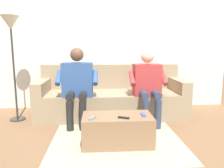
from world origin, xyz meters
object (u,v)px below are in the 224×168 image
remote_black (124,118)px  remote_gray (92,118)px  remote_blue (143,115)px  couch (111,98)px  floor_lamp (11,33)px  coffee_table (117,130)px  person_right_seated (77,82)px  person_left_seated (148,82)px

remote_black → remote_gray: 0.36m
remote_blue → remote_gray: bearing=98.4°
couch → remote_black: couch is taller
floor_lamp → coffee_table: bearing=147.1°
floor_lamp → remote_blue: bearing=151.2°
person_right_seated → floor_lamp: 1.26m
couch → remote_blue: 1.22m
couch → person_right_seated: size_ratio=2.12×
person_right_seated → remote_black: bearing=125.0°
coffee_table → person_left_seated: 1.04m
remote_black → person_left_seated: bearing=86.6°
coffee_table → person_left_seated: bearing=-124.8°
remote_gray → floor_lamp: size_ratio=0.07×
person_left_seated → remote_blue: size_ratio=9.08×
person_left_seated → floor_lamp: size_ratio=0.69×
coffee_table → remote_black: size_ratio=6.26×
couch → remote_blue: size_ratio=19.83×
person_left_seated → coffee_table: bearing=55.2°
remote_blue → floor_lamp: bearing=60.8°
person_right_seated → remote_black: person_right_seated is taller
person_left_seated → remote_gray: person_left_seated is taller
coffee_table → person_right_seated: size_ratio=0.72×
person_right_seated → remote_blue: (-0.84, 0.76, -0.28)m
remote_blue → floor_lamp: floor_lamp is taller
remote_gray → floor_lamp: (1.24, -1.11, 1.01)m
remote_black → floor_lamp: bearing=170.2°
coffee_table → person_right_seated: (0.54, -0.74, 0.47)m
coffee_table → floor_lamp: floor_lamp is taller
remote_gray → remote_black: bearing=121.7°
couch → remote_black: 1.27m
floor_lamp → remote_gray: bearing=138.2°
person_right_seated → floor_lamp: size_ratio=0.71×
couch → person_left_seated: person_left_seated is taller
person_right_seated → remote_gray: bearing=105.5°
remote_black → remote_gray: (0.36, 0.00, 0.00)m
remote_gray → person_right_seated: bearing=-133.4°
coffee_table → person_right_seated: 1.03m
remote_blue → floor_lamp: (1.84, -1.01, 1.01)m
person_left_seated → remote_black: size_ratio=8.43×
couch → floor_lamp: bearing=6.2°
remote_black → person_right_seated: bearing=149.8°
remote_gray → floor_lamp: bearing=-100.7°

